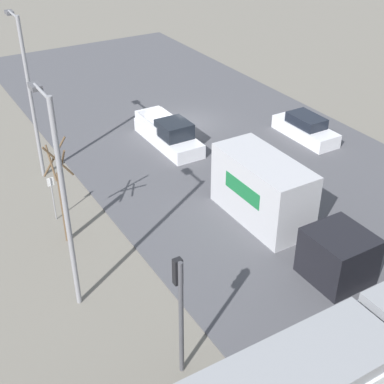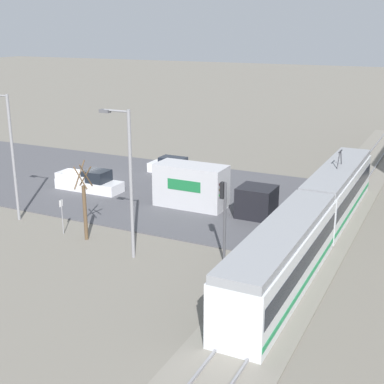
{
  "view_description": "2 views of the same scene",
  "coord_description": "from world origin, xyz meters",
  "views": [
    {
      "loc": [
        16.65,
        28.49,
        15.01
      ],
      "look_at": [
        6.98,
        12.27,
        3.35
      ],
      "focal_mm": 50.0,
      "sensor_mm": 36.0,
      "label": 1
    },
    {
      "loc": [
        36.94,
        28.49,
        13.02
      ],
      "look_at": [
        4.66,
        12.55,
        1.91
      ],
      "focal_mm": 50.0,
      "sensor_mm": 36.0,
      "label": 2
    }
  ],
  "objects": [
    {
      "name": "ground_plane",
      "position": [
        0.0,
        0.0,
        0.0
      ],
      "size": [
        320.0,
        320.0,
        0.0
      ],
      "primitive_type": "plane",
      "color": "slate"
    },
    {
      "name": "road_surface",
      "position": [
        0.0,
        0.0,
        0.04
      ],
      "size": [
        17.9,
        42.18,
        0.08
      ],
      "color": "#4C4C51",
      "rests_on": "ground"
    },
    {
      "name": "rail_bed",
      "position": [
        0.0,
        21.55,
        0.05
      ],
      "size": [
        72.95,
        4.4,
        0.22
      ],
      "color": "gray",
      "rests_on": "ground"
    },
    {
      "name": "light_rail_tram",
      "position": [
        5.85,
        21.55,
        1.75
      ],
      "size": [
        26.72,
        2.59,
        4.57
      ],
      "color": "silver",
      "rests_on": "ground"
    },
    {
      "name": "box_truck",
      "position": [
        2.58,
        12.71,
        1.56
      ],
      "size": [
        2.4,
        9.14,
        3.21
      ],
      "color": "black",
      "rests_on": "ground"
    },
    {
      "name": "pickup_truck",
      "position": [
        2.59,
        2.15,
        0.75
      ],
      "size": [
        1.9,
        5.72,
        1.77
      ],
      "color": "silver",
      "rests_on": "ground"
    },
    {
      "name": "sedan_car_0",
      "position": [
        -5.31,
        5.68,
        0.69
      ],
      "size": [
        1.72,
        4.61,
        1.49
      ],
      "color": "silver",
      "rests_on": "ground"
    },
    {
      "name": "traffic_light_pole",
      "position": [
        10.53,
        17.45,
        3.11
      ],
      "size": [
        0.28,
        0.47,
        4.76
      ],
      "color": "#47474C",
      "rests_on": "ground"
    },
    {
      "name": "street_tree",
      "position": [
        11.34,
        8.3,
        2.32
      ],
      "size": [
        1.2,
        1.0,
        5.1
      ],
      "color": "brown",
      "rests_on": "ground"
    },
    {
      "name": "street_lamp_near_crossing",
      "position": [
        12.38,
        12.31,
        5.0
      ],
      "size": [
        0.36,
        1.95,
        8.74
      ],
      "color": "gray",
      "rests_on": "ground"
    },
    {
      "name": "street_lamp_mid_block",
      "position": [
        10.45,
        1.56,
        5.04
      ],
      "size": [
        0.36,
        1.95,
        8.8
      ],
      "color": "gray",
      "rests_on": "ground"
    },
    {
      "name": "no_parking_sign",
      "position": [
        11.27,
        6.36,
        1.43
      ],
      "size": [
        0.32,
        0.08,
        2.35
      ],
      "color": "gray",
      "rests_on": "ground"
    }
  ]
}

